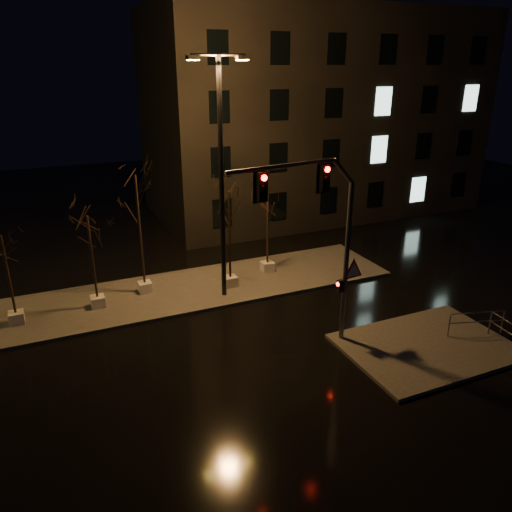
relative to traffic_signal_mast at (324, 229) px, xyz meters
name	(u,v)px	position (x,y,z in m)	size (l,w,h in m)	color
ground	(232,346)	(-3.23, 1.68, -5.32)	(90.00, 90.00, 0.00)	black
median	(191,289)	(-3.23, 7.68, -5.25)	(22.00, 5.00, 0.15)	#44413C
sidewalk_corner	(427,346)	(4.27, -1.82, -5.25)	(7.00, 5.00, 0.15)	#44413C
building	(314,114)	(10.77, 19.68, 2.18)	(25.00, 12.00, 15.00)	black
tree_0	(4,256)	(-11.62, 7.26, -1.87)	(1.80, 1.80, 4.35)	beige
tree_1	(90,237)	(-8.00, 7.46, -1.56)	(1.80, 1.80, 4.75)	beige
tree_2	(138,203)	(-5.54, 8.21, -0.38)	(1.80, 1.80, 6.32)	beige
tree_3	(229,213)	(-1.21, 7.12, -1.14)	(1.80, 1.80, 5.31)	beige
tree_4	(268,213)	(1.45, 8.18, -1.74)	(1.80, 1.80, 4.51)	beige
traffic_signal_mast	(324,229)	(0.00, 0.00, 0.00)	(6.41, 0.93, 7.87)	#55575C
streetlight_main	(221,166)	(-1.88, 6.26, 1.48)	(2.87, 0.40, 11.52)	black
guard_rail_a	(477,320)	(6.77, -1.97, -4.46)	(2.44, 0.76, 1.09)	#55575C
guard_rail_b	(510,332)	(7.26, -3.27, -4.47)	(0.32, 2.29, 1.09)	#55575C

